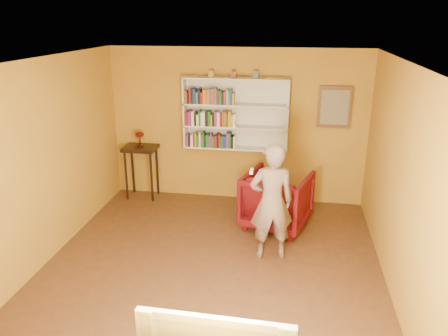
{
  "coord_description": "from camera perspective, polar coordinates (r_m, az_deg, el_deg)",
  "views": [
    {
      "loc": [
        0.98,
        -4.93,
        3.2
      ],
      "look_at": [
        0.06,
        0.75,
        1.18
      ],
      "focal_mm": 35.0,
      "sensor_mm": 36.0,
      "label": 1
    }
  ],
  "objects": [
    {
      "name": "ornament_centre",
      "position": [
        7.4,
        1.33,
        12.12
      ],
      "size": [
        0.08,
        0.08,
        0.11
      ],
      "primitive_type": "cube",
      "color": "maroon",
      "rests_on": "bookshelf"
    },
    {
      "name": "room_shell",
      "position": [
        5.48,
        -1.87,
        -4.16
      ],
      "size": [
        5.3,
        5.8,
        2.88
      ],
      "color": "#4A2C17",
      "rests_on": "ground"
    },
    {
      "name": "books_row_upper",
      "position": [
        7.48,
        -1.86,
        9.29
      ],
      "size": [
        0.85,
        0.19,
        0.27
      ],
      "color": "#95501B",
      "rests_on": "bookshelf"
    },
    {
      "name": "ruby_lustre",
      "position": [
        7.93,
        -10.98,
        4.12
      ],
      "size": [
        0.16,
        0.17,
        0.27
      ],
      "color": "maroon",
      "rests_on": "console_table"
    },
    {
      "name": "person",
      "position": [
        5.92,
        6.22,
        -4.47
      ],
      "size": [
        0.68,
        0.53,
        1.64
      ],
      "primitive_type": "imported",
      "rotation": [
        0.0,
        0.0,
        3.39
      ],
      "color": "#7A6559",
      "rests_on": "ground"
    },
    {
      "name": "books_row_lower",
      "position": [
        7.65,
        -1.63,
        3.64
      ],
      "size": [
        0.87,
        0.19,
        0.27
      ],
      "color": "#752B82",
      "rests_on": "bookshelf"
    },
    {
      "name": "console_table",
      "position": [
        8.03,
        -10.81,
        1.64
      ],
      "size": [
        0.59,
        0.45,
        0.97
      ],
      "color": "black",
      "rests_on": "ground"
    },
    {
      "name": "armchair",
      "position": [
        6.95,
        6.91,
        -4.12
      ],
      "size": [
        1.2,
        1.22,
        0.89
      ],
      "primitive_type": "imported",
      "rotation": [
        0.0,
        0.0,
        2.85
      ],
      "color": "#47050D",
      "rests_on": "ground"
    },
    {
      "name": "bookshelf",
      "position": [
        7.57,
        1.58,
        7.11
      ],
      "size": [
        1.8,
        0.29,
        1.23
      ],
      "color": "silver",
      "rests_on": "room_shell"
    },
    {
      "name": "ornament_left",
      "position": [
        7.47,
        -1.65,
        12.18
      ],
      "size": [
        0.08,
        0.08,
        0.11
      ],
      "primitive_type": "cube",
      "color": "olive",
      "rests_on": "bookshelf"
    },
    {
      "name": "game_remote",
      "position": [
        5.46,
        3.63,
        -0.41
      ],
      "size": [
        0.04,
        0.15,
        0.04
      ],
      "primitive_type": "cube",
      "color": "white",
      "rests_on": "person"
    },
    {
      "name": "books_row_middle",
      "position": [
        7.56,
        -1.8,
        6.46
      ],
      "size": [
        0.87,
        0.19,
        0.27
      ],
      "color": "maroon",
      "rests_on": "bookshelf"
    },
    {
      "name": "ornament_right",
      "position": [
        7.36,
        4.18,
        12.08
      ],
      "size": [
        0.09,
        0.09,
        0.12
      ],
      "primitive_type": "cube",
      "color": "#445771",
      "rests_on": "bookshelf"
    },
    {
      "name": "framed_painting",
      "position": [
        7.56,
        14.25,
        7.71
      ],
      "size": [
        0.55,
        0.05,
        0.7
      ],
      "color": "#583619",
      "rests_on": "room_shell"
    }
  ]
}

